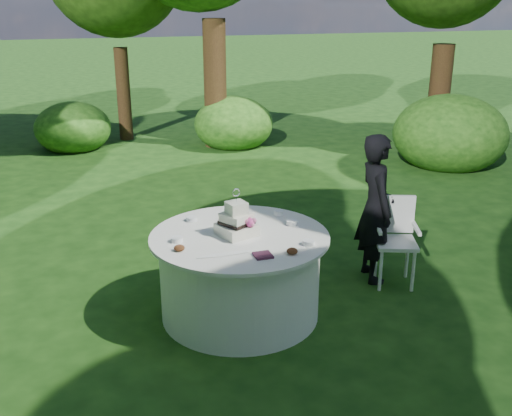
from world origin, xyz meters
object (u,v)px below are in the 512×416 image
(cake, at_px, (237,223))
(table, at_px, (240,275))
(napkins, at_px, (263,255))
(guest, at_px, (376,208))
(chair, at_px, (395,233))

(cake, bearing_deg, table, -24.90)
(napkins, distance_m, guest, 1.65)
(table, height_order, cake, cake)
(cake, xyz_separation_m, chair, (1.67, 0.16, -0.37))
(table, xyz_separation_m, chair, (1.65, 0.17, 0.13))
(napkins, xyz_separation_m, chair, (1.60, 0.66, -0.26))
(napkins, distance_m, chair, 1.76)
(guest, bearing_deg, chair, -121.21)
(napkins, bearing_deg, cake, 97.40)
(guest, relative_size, chair, 1.71)
(guest, bearing_deg, cake, 110.31)
(napkins, bearing_deg, table, 95.32)
(napkins, relative_size, cake, 0.33)
(napkins, bearing_deg, guest, 28.87)
(chair, bearing_deg, guest, 139.55)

